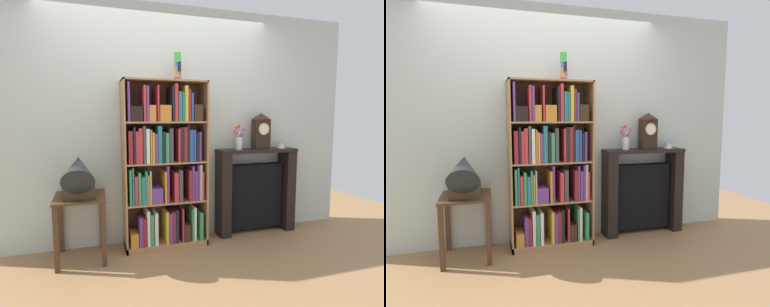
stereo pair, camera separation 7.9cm
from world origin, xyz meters
The scene contains 10 objects.
ground_plane centered at (0.00, 0.00, -0.01)m, with size 7.43×6.40×0.02m, color #997047.
wall_back centered at (0.13, 0.34, 1.30)m, with size 4.43×0.08×2.60m, color beige.
bookshelf centered at (-0.01, 0.11, 0.84)m, with size 0.88×0.35×1.77m.
cup_stack centered at (0.15, 0.14, 1.92)m, with size 0.07×0.07×0.30m.
side_table_left centered at (-0.86, 0.03, 0.47)m, with size 0.47×0.53×0.63m.
gramophone centered at (-0.86, -0.07, 0.85)m, with size 0.29×0.54×0.50m.
fireplace_mantel centered at (1.13, 0.19, 0.50)m, with size 0.97×0.25×1.02m.
mantel_clock centered at (1.18, 0.17, 1.23)m, with size 0.19×0.14×0.42m.
flower_vase centered at (0.90, 0.18, 1.14)m, with size 0.11×0.16×0.29m.
teacup_with_saucer centered at (1.46, 0.17, 1.04)m, with size 0.12×0.11×0.06m.
Camera 2 is at (-0.66, -3.17, 1.38)m, focal length 29.52 mm.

